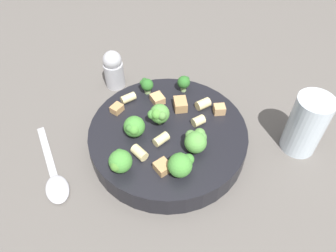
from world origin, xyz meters
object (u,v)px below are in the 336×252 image
object	(u,v)px
broccoli_floret_0	(120,161)
pepper_shaker	(114,69)
rigatoni_1	(203,104)
rigatoni_2	(139,153)
drinking_glass	(305,128)
spoon	(54,178)
broccoli_floret_2	(159,114)
chicken_chunk_4	(157,99)
broccoli_floret_1	(134,127)
rigatoni_3	(128,98)
broccoli_floret_3	(184,82)
broccoli_floret_4	(196,140)
rigatoni_4	(198,121)
chicken_chunk_1	(163,167)
pasta_bowl	(168,137)
broccoli_floret_6	(147,85)
chicken_chunk_3	(219,109)
broccoli_floret_5	(181,164)
chicken_chunk_2	(182,105)
rigatoni_0	(160,139)

from	to	relation	value
broccoli_floret_0	pepper_shaker	size ratio (longest dim) A/B	0.49
rigatoni_1	rigatoni_2	xyz separation A→B (m)	(0.06, 0.14, -0.00)
drinking_glass	spoon	bearing A→B (deg)	32.42
broccoli_floret_2	chicken_chunk_4	size ratio (longest dim) A/B	1.65
broccoli_floret_1	rigatoni_3	bearing A→B (deg)	-55.52
broccoli_floret_3	broccoli_floret_2	bearing A→B (deg)	85.53
broccoli_floret_4	drinking_glass	world-z (taller)	drinking_glass
rigatoni_4	chicken_chunk_1	xyz separation A→B (m)	(0.02, 0.11, -0.00)
pasta_bowl	broccoli_floret_0	world-z (taller)	broccoli_floret_0
broccoli_floret_6	chicken_chunk_3	xyz separation A→B (m)	(-0.14, -0.00, -0.01)
pasta_bowl	rigatoni_2	world-z (taller)	rigatoni_2
broccoli_floret_1	rigatoni_2	xyz separation A→B (m)	(-0.03, 0.04, -0.01)
broccoli_floret_5	chicken_chunk_2	size ratio (longest dim) A/B	1.43
chicken_chunk_1	broccoli_floret_1	bearing A→B (deg)	-33.01
broccoli_floret_0	rigatoni_1	size ratio (longest dim) A/B	1.64
rigatoni_1	chicken_chunk_1	xyz separation A→B (m)	(0.01, 0.15, -0.00)
broccoli_floret_2	broccoli_floret_5	distance (m)	0.10
broccoli_floret_2	chicken_chunk_3	distance (m)	0.11
broccoli_floret_6	rigatoni_2	distance (m)	0.15
rigatoni_2	rigatoni_3	distance (m)	0.13
chicken_chunk_4	broccoli_floret_3	bearing A→B (deg)	-124.46
chicken_chunk_1	rigatoni_1	bearing A→B (deg)	-95.07
broccoli_floret_1	chicken_chunk_1	world-z (taller)	broccoli_floret_1
rigatoni_2	chicken_chunk_3	xyz separation A→B (m)	(-0.09, -0.14, -0.00)
broccoli_floret_2	rigatoni_3	world-z (taller)	broccoli_floret_2
broccoli_floret_3	chicken_chunk_4	size ratio (longest dim) A/B	1.33
broccoli_floret_0	spoon	bearing A→B (deg)	18.14
broccoli_floret_2	pepper_shaker	size ratio (longest dim) A/B	0.49
broccoli_floret_2	rigatoni_4	xyz separation A→B (m)	(-0.06, -0.03, -0.02)
broccoli_floret_2	rigatoni_1	bearing A→B (deg)	-129.69
broccoli_floret_2	chicken_chunk_1	xyz separation A→B (m)	(-0.04, 0.08, -0.02)
broccoli_floret_0	rigatoni_3	xyz separation A→B (m)	(0.06, -0.14, -0.02)
broccoli_floret_1	drinking_glass	xyz separation A→B (m)	(-0.26, -0.12, -0.01)
broccoli_floret_6	chicken_chunk_2	xyz separation A→B (m)	(-0.08, 0.02, -0.01)
rigatoni_2	pasta_bowl	bearing A→B (deg)	-106.86
broccoli_floret_1	drinking_glass	size ratio (longest dim) A/B	0.34
rigatoni_1	pepper_shaker	world-z (taller)	pepper_shaker
broccoli_floret_3	pepper_shaker	distance (m)	0.15
pepper_shaker	rigatoni_0	bearing A→B (deg)	139.73
broccoli_floret_1	broccoli_floret_4	size ratio (longest dim) A/B	0.91
broccoli_floret_3	rigatoni_4	bearing A→B (deg)	126.91
pepper_shaker	broccoli_floret_2	bearing A→B (deg)	144.98
broccoli_floret_5	broccoli_floret_6	world-z (taller)	broccoli_floret_5
broccoli_floret_4	pasta_bowl	bearing A→B (deg)	-20.06
pepper_shaker	chicken_chunk_2	bearing A→B (deg)	163.10
broccoli_floret_3	spoon	xyz separation A→B (m)	(0.13, 0.24, -0.06)
pasta_bowl	rigatoni_4	size ratio (longest dim) A/B	13.24
broccoli_floret_0	rigatoni_4	bearing A→B (deg)	-119.39
broccoli_floret_1	broccoli_floret_2	world-z (taller)	broccoli_floret_2
broccoli_floret_1	rigatoni_1	world-z (taller)	broccoli_floret_1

